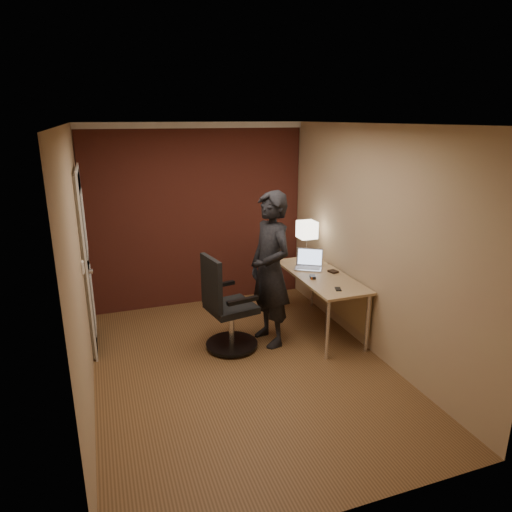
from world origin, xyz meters
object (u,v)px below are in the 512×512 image
Objects in this scene: desk at (325,284)px; mouse at (313,277)px; phone at (338,289)px; office_chair at (226,310)px; desk_lamp at (307,230)px; wallet at (333,271)px; person at (270,270)px; laptop at (309,263)px.

desk is 0.28m from mouse.
office_chair reaches higher than phone.
wallet is (0.11, -0.54, -0.41)m from desk_lamp.
wallet is 0.10× the size of office_chair.
desk is at bearing -90.15° from desk_lamp.
desk_lamp is 1.03m from person.
desk_lamp is at bearing 119.94° from person.
phone is (-0.03, -0.80, -0.06)m from laptop.
office_chair reaches higher than mouse.
laptop is (-0.09, -0.27, -0.35)m from desk_lamp.
desk is 0.78m from desk_lamp.
person is (-0.54, 0.00, 0.15)m from mouse.
mouse is 0.09× the size of office_chair.
laptop is at bearing 17.79° from office_chair.
desk_lamp is 0.49× the size of office_chair.
desk is 0.84× the size of person.
laptop reaches higher than phone.
phone is 0.79m from person.
mouse is at bearing -108.94° from desk_lamp.
desk is 0.82m from person.
laptop is 1.31m from office_chair.
desk_lamp reaches higher than mouse.
laptop is 0.78m from person.
mouse is (-0.13, -0.38, -0.05)m from laptop.
person is at bearing 166.11° from phone.
mouse is 0.56m from person.
desk is at bearing 96.65° from phone.
desk_lamp is at bearing 87.36° from mouse.
desk is 13.04× the size of phone.
desk_lamp is at bearing 71.45° from laptop.
desk is 13.64× the size of wallet.
wallet is at bearing 4.90° from office_chair.
office_chair is (-1.41, -0.12, -0.25)m from wallet.
laptop is 3.79× the size of wallet.
desk_lamp is 1.60m from office_chair.
office_chair is (-1.08, -0.01, -0.26)m from mouse.
phone is at bearing -103.00° from desk.
desk_lamp is 0.69m from wallet.
phone is 1.28m from office_chair.
person reaches higher than mouse.
desk_lamp is 4.65× the size of phone.
desk_lamp is 0.80m from mouse.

